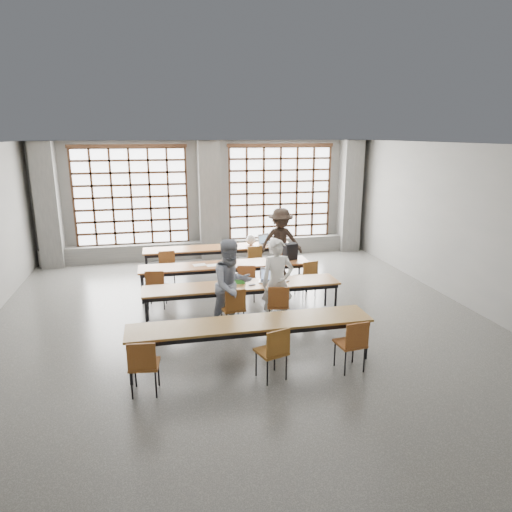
{
  "coord_description": "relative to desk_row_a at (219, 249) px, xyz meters",
  "views": [
    {
      "loc": [
        -1.55,
        -8.33,
        3.7
      ],
      "look_at": [
        0.37,
        0.4,
        1.29
      ],
      "focal_mm": 32.0,
      "sensor_mm": 36.0,
      "label": 1
    }
  ],
  "objects": [
    {
      "name": "desk_row_d",
      "position": [
        -0.18,
        -5.15,
        0.0
      ],
      "size": [
        4.0,
        0.7,
        0.73
      ],
      "color": "brown",
      "rests_on": "floor"
    },
    {
      "name": "floor",
      "position": [
        -0.03,
        -3.56,
        -0.66
      ],
      "size": [
        11.0,
        11.0,
        0.0
      ],
      "primitive_type": "plane",
      "color": "#464644",
      "rests_on": "ground"
    },
    {
      "name": "phone",
      "position": [
        0.22,
        -3.35,
        0.07
      ],
      "size": [
        0.14,
        0.1,
        0.01
      ],
      "primitive_type": "cube",
      "rotation": [
        0.0,
        0.0,
        0.32
      ],
      "color": "black",
      "rests_on": "desk_row_c"
    },
    {
      "name": "student_back",
      "position": [
        1.6,
        -0.5,
        0.24
      ],
      "size": [
        1.17,
        0.67,
        1.8
      ],
      "primitive_type": "imported",
      "rotation": [
        0.0,
        0.0,
        0.0
      ],
      "color": "black",
      "rests_on": "floor"
    },
    {
      "name": "wall_front",
      "position": [
        -0.03,
        -9.06,
        1.09
      ],
      "size": [
        10.0,
        0.0,
        10.0
      ],
      "primitive_type": "plane",
      "rotation": [
        -1.57,
        0.0,
        0.0
      ],
      "color": "slate",
      "rests_on": "floor"
    },
    {
      "name": "column_left",
      "position": [
        -4.53,
        1.66,
        1.09
      ],
      "size": [
        0.6,
        0.55,
        3.5
      ],
      "primitive_type": "cube",
      "color": "#545452",
      "rests_on": "floor"
    },
    {
      "name": "student_female",
      "position": [
        -0.26,
        -3.75,
        0.23
      ],
      "size": [
        1.06,
        0.95,
        1.8
      ],
      "primitive_type": "imported",
      "rotation": [
        0.0,
        0.0,
        0.36
      ],
      "color": "#172447",
      "rests_on": "floor"
    },
    {
      "name": "window_right",
      "position": [
        2.22,
        1.86,
        1.24
      ],
      "size": [
        3.32,
        0.12,
        3.0
      ],
      "color": "white",
      "rests_on": "wall_back"
    },
    {
      "name": "chair_near_left",
      "position": [
        -1.89,
        -5.78,
        -0.13
      ],
      "size": [
        0.47,
        0.47,
        0.88
      ],
      "color": "brown",
      "rests_on": "floor"
    },
    {
      "name": "desk_row_b",
      "position": [
        -0.07,
        -1.68,
        0.0
      ],
      "size": [
        4.0,
        0.7,
        0.73
      ],
      "color": "brown",
      "rests_on": "floor"
    },
    {
      "name": "chair_back_mid",
      "position": [
        0.82,
        -0.63,
        -0.13
      ],
      "size": [
        0.5,
        0.51,
        0.88
      ],
      "color": "brown",
      "rests_on": "floor"
    },
    {
      "name": "chair_mid_centre",
      "position": [
        0.31,
        -2.31,
        -0.13
      ],
      "size": [
        0.5,
        0.5,
        0.88
      ],
      "color": "brown",
      "rests_on": "floor"
    },
    {
      "name": "backpack",
      "position": [
        1.53,
        -1.63,
        0.27
      ],
      "size": [
        0.37,
        0.29,
        0.4
      ],
      "primitive_type": "cube",
      "rotation": [
        0.0,
        0.0,
        0.32
      ],
      "color": "black",
      "rests_on": "desk_row_b"
    },
    {
      "name": "window_left",
      "position": [
        -2.28,
        1.86,
        1.24
      ],
      "size": [
        3.32,
        0.12,
        3.0
      ],
      "color": "white",
      "rests_on": "wall_back"
    },
    {
      "name": "laptop_back",
      "position": [
        1.32,
        0.1,
        0.13
      ],
      "size": [
        0.46,
        0.43,
        0.26
      ],
      "color": "#B5B6BA",
      "rests_on": "desk_row_a"
    },
    {
      "name": "chair_back_left",
      "position": [
        -1.4,
        -0.63,
        -0.13
      ],
      "size": [
        0.42,
        0.43,
        0.88
      ],
      "color": "maroon",
      "rests_on": "floor"
    },
    {
      "name": "ceiling",
      "position": [
        -0.03,
        -3.56,
        2.84
      ],
      "size": [
        11.0,
        11.0,
        0.0
      ],
      "primitive_type": "plane",
      "rotation": [
        3.14,
        0.0,
        0.0
      ],
      "color": "silver",
      "rests_on": "floor"
    },
    {
      "name": "chair_near_right",
      "position": [
        1.33,
        -5.78,
        -0.13
      ],
      "size": [
        0.47,
        0.47,
        0.88
      ],
      "color": "brown",
      "rests_on": "floor"
    },
    {
      "name": "column_mid",
      "position": [
        -0.03,
        1.66,
        1.09
      ],
      "size": [
        0.6,
        0.55,
        3.5
      ],
      "primitive_type": "cube",
      "color": "#545452",
      "rests_on": "floor"
    },
    {
      "name": "laptop_front",
      "position": [
        0.61,
        -3.14,
        0.13
      ],
      "size": [
        0.44,
        0.41,
        0.26
      ],
      "color": "#B1B1B6",
      "rests_on": "desk_row_c"
    },
    {
      "name": "wall_right",
      "position": [
        4.97,
        -3.56,
        1.09
      ],
      "size": [
        0.0,
        11.0,
        11.0
      ],
      "primitive_type": "plane",
      "rotation": [
        1.57,
        0.0,
        -1.57
      ],
      "color": "slate",
      "rests_on": "floor"
    },
    {
      "name": "red_pouch",
      "position": [
        -1.88,
        -5.7,
        -0.16
      ],
      "size": [
        0.2,
        0.09,
        0.06
      ],
      "primitive_type": "cube",
      "rotation": [
        0.0,
        0.0,
        0.03
      ],
      "color": "#B51628",
      "rests_on": "chair_near_left"
    },
    {
      "name": "chair_mid_right",
      "position": [
        1.75,
        -2.31,
        -0.13
      ],
      "size": [
        0.52,
        0.52,
        0.88
      ],
      "color": "brown",
      "rests_on": "floor"
    },
    {
      "name": "desk_row_c",
      "position": [
        0.04,
        -3.25,
        0.0
      ],
      "size": [
        4.0,
        0.7,
        0.73
      ],
      "color": "brown",
      "rests_on": "floor"
    },
    {
      "name": "mouse",
      "position": [
        0.99,
        -3.27,
        0.08
      ],
      "size": [
        0.11,
        0.09,
        0.04
      ],
      "primitive_type": "ellipsoid",
      "rotation": [
        0.0,
        0.0,
        0.29
      ],
      "color": "white",
      "rests_on": "desk_row_c"
    },
    {
      "name": "chair_front_right",
      "position": [
        0.62,
        -3.88,
        -0.13
      ],
      "size": [
        0.5,
        0.5,
        0.88
      ],
      "color": "brown",
      "rests_on": "floor"
    },
    {
      "name": "chair_mid_left",
      "position": [
        -1.69,
        -2.31,
        -0.13
      ],
      "size": [
        0.48,
        0.49,
        0.88
      ],
      "color": "brown",
      "rests_on": "floor"
    },
    {
      "name": "wall_back",
      "position": [
        -0.03,
        1.94,
        1.09
      ],
      "size": [
        10.0,
        0.0,
        10.0
      ],
      "primitive_type": "plane",
      "rotation": [
        1.57,
        0.0,
        0.0
      ],
      "color": "slate",
      "rests_on": "floor"
    },
    {
      "name": "paper_sheet_c",
      "position": [
        0.03,
        -1.68,
        0.07
      ],
      "size": [
        0.35,
        0.29,
        0.0
      ],
      "primitive_type": "cube",
      "rotation": [
        0.0,
        0.0,
        -0.32
      ],
      "color": "white",
      "rests_on": "desk_row_b"
    },
    {
      "name": "plastic_bag",
      "position": [
        0.9,
        0.05,
        0.21
      ],
      "size": [
        0.31,
        0.27,
        0.29
      ],
      "primitive_type": "ellipsoid",
      "rotation": [
        0.0,
        0.0,
        -0.29
      ],
      "color": "white",
      "rests_on": "desk_row_a"
    },
    {
      "name": "paper_sheet_a",
      "position": [
        -0.67,
        -1.63,
        0.07
      ],
      "size": [
        0.33,
        0.26,
        0.0
      ],
      "primitive_type": "cube",
      "rotation": [
        0.0,
        0.0,
        0.17
      ],
      "color": "white",
      "rests_on": "desk_row_b"
    },
    {
      "name": "chair_front_left",
      "position": [
        -0.25,
        -3.88,
        -0.13
      ],
      "size": [
        0.47,
        0.48,
        0.88
      ],
      "color": "brown",
      "rests_on": "floor"
    },
    {
      "name": "student_male",
      "position": [
        0.64,
        -3.75,
        0.21
      ],
      "size": [
        0.64,
        0.42,
        1.76
      ],
      "primitive_type": "imported",
      "rotation": [
        0.0,
        0.0,
        -0.0
      ],
      "color": "white",
      "rests_on": "floor"
    },
    {
      "name": "green_box",
      "position": [
        -0.01,
        -3.17,
        0.11
      ],
      "size": [
        0.26,
        0.13,
        0.09
      ],
      "primitive_type": "cube",
      "rotation": [
        0.0,
        0.0,
        -0.18
      ],
      "color": "green",
      "rests_on": "desk_row_c"
    },
    {
      "name": "sill_ledge",
      "position": [
        -0.03,
        1.74,
        -0.41
      ],
      "size": [
        9.8,
        0.35,
        0.5
      ],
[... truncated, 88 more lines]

